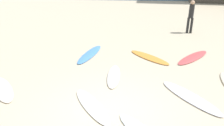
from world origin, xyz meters
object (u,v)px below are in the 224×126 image
(surfboard_0, at_px, (114,76))
(surfboard_1, at_px, (92,106))
(surfboard_3, at_px, (193,57))
(surfboard_6, at_px, (149,57))
(surfboard_5, at_px, (90,54))
(surfboard_10, at_px, (3,89))
(surfboard_9, at_px, (191,97))
(beachgoer_near, at_px, (191,15))

(surfboard_0, xyz_separation_m, surfboard_1, (-0.54, -2.02, -0.00))
(surfboard_0, distance_m, surfboard_3, 3.95)
(surfboard_0, relative_size, surfboard_6, 0.89)
(surfboard_0, bearing_deg, surfboard_3, -148.82)
(surfboard_5, relative_size, surfboard_10, 1.15)
(surfboard_5, bearing_deg, surfboard_3, 15.04)
(surfboard_5, relative_size, surfboard_9, 0.94)
(surfboard_5, height_order, beachgoer_near, beachgoer_near)
(surfboard_5, distance_m, surfboard_6, 2.71)
(surfboard_9, relative_size, beachgoer_near, 1.32)
(beachgoer_near, bearing_deg, surfboard_6, 58.98)
(surfboard_5, xyz_separation_m, surfboard_6, (2.70, -0.17, -0.00))
(surfboard_1, relative_size, surfboard_5, 0.95)
(surfboard_10, bearing_deg, surfboard_6, -5.10)
(surfboard_9, bearing_deg, surfboard_0, -62.84)
(surfboard_3, bearing_deg, surfboard_9, -61.07)
(surfboard_6, bearing_deg, surfboard_1, -162.30)
(surfboard_10, distance_m, beachgoer_near, 10.45)
(surfboard_6, bearing_deg, surfboard_0, -172.97)
(surfboard_1, xyz_separation_m, surfboard_5, (-0.69, 4.08, 0.00))
(surfboard_0, distance_m, surfboard_10, 3.95)
(surfboard_0, distance_m, surfboard_1, 2.09)
(surfboard_0, height_order, surfboard_6, surfboard_0)
(surfboard_6, bearing_deg, surfboard_9, -116.11)
(surfboard_6, height_order, surfboard_10, surfboard_10)
(surfboard_1, bearing_deg, surfboard_9, -20.05)
(surfboard_5, xyz_separation_m, surfboard_9, (3.81, -3.39, -0.00))
(surfboard_3, xyz_separation_m, surfboard_6, (-1.93, -0.11, -0.00))
(surfboard_0, xyz_separation_m, surfboard_6, (1.48, 1.89, -0.01))
(surfboard_1, xyz_separation_m, surfboard_9, (3.12, 0.69, 0.00))
(surfboard_1, xyz_separation_m, surfboard_6, (2.02, 3.91, -0.00))
(surfboard_9, relative_size, surfboard_10, 1.23)
(surfboard_1, xyz_separation_m, beachgoer_near, (4.55, 7.73, 1.02))
(surfboard_10, relative_size, beachgoer_near, 1.07)
(surfboard_6, bearing_deg, surfboard_5, 131.36)
(surfboard_0, bearing_deg, surfboard_6, -127.26)
(surfboard_5, distance_m, beachgoer_near, 6.46)
(surfboard_3, distance_m, beachgoer_near, 3.89)
(surfboard_0, relative_size, beachgoer_near, 1.02)
(beachgoer_near, bearing_deg, surfboard_0, 57.46)
(surfboard_6, relative_size, surfboard_9, 0.87)
(surfboard_6, xyz_separation_m, beachgoer_near, (2.53, 3.82, 1.02))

